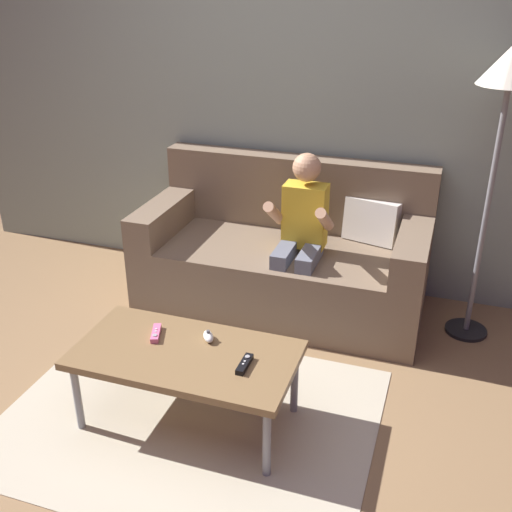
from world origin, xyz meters
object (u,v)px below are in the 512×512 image
at_px(couch, 286,258).
at_px(person_seated_on_couch, 301,233).
at_px(game_remote_black_near_edge, 245,364).
at_px(floor_lamp, 508,89).
at_px(coffee_table, 186,358).
at_px(nunchuk_white, 208,336).
at_px(game_remote_pink_far_corner, 156,333).

height_order(couch, person_seated_on_couch, person_seated_on_couch).
xyz_separation_m(couch, person_seated_on_couch, (0.14, -0.19, 0.27)).
height_order(game_remote_black_near_edge, floor_lamp, floor_lamp).
bearing_deg(coffee_table, game_remote_black_near_edge, -3.92).
bearing_deg(coffee_table, nunchuk_white, 63.18).
relative_size(game_remote_black_near_edge, nunchuk_white, 1.41).
height_order(game_remote_black_near_edge, game_remote_pink_far_corner, same).
distance_m(coffee_table, game_remote_pink_far_corner, 0.21).
height_order(person_seated_on_couch, nunchuk_white, person_seated_on_couch).
bearing_deg(couch, nunchuk_white, -92.74).
bearing_deg(coffee_table, couch, 84.72).
height_order(person_seated_on_couch, coffee_table, person_seated_on_couch).
bearing_deg(game_remote_pink_far_corner, game_remote_black_near_edge, -11.48).
height_order(coffee_table, floor_lamp, floor_lamp).
distance_m(coffee_table, game_remote_black_near_edge, 0.29).
xyz_separation_m(couch, nunchuk_white, (-0.05, -1.11, 0.09)).
bearing_deg(game_remote_pink_far_corner, coffee_table, -22.27).
xyz_separation_m(coffee_table, floor_lamp, (1.23, 1.22, 1.05)).
distance_m(person_seated_on_couch, floor_lamp, 1.29).
bearing_deg(nunchuk_white, couch, 87.26).
bearing_deg(game_remote_black_near_edge, coffee_table, 176.08).
relative_size(couch, person_seated_on_couch, 1.69).
bearing_deg(floor_lamp, nunchuk_white, -136.60).
distance_m(nunchuk_white, game_remote_pink_far_corner, 0.25).
bearing_deg(person_seated_on_couch, couch, 126.29).
distance_m(person_seated_on_couch, game_remote_pink_far_corner, 1.07).
xyz_separation_m(couch, coffee_table, (-0.11, -1.23, 0.04)).
distance_m(nunchuk_white, floor_lamp, 1.89).
xyz_separation_m(game_remote_black_near_edge, nunchuk_white, (-0.23, 0.14, 0.01)).
xyz_separation_m(coffee_table, game_remote_pink_far_corner, (-0.19, 0.08, 0.05)).
xyz_separation_m(person_seated_on_couch, coffee_table, (-0.25, -1.04, -0.23)).
bearing_deg(game_remote_pink_far_corner, couch, 75.33).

